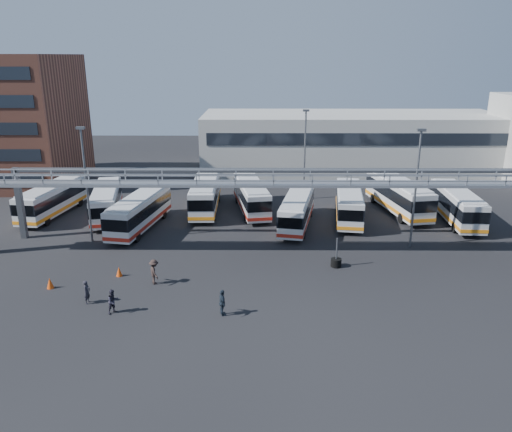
{
  "coord_description": "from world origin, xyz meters",
  "views": [
    {
      "loc": [
        -1.11,
        -33.54,
        15.83
      ],
      "look_at": [
        -1.38,
        6.0,
        3.09
      ],
      "focal_mm": 35.0,
      "sensor_mm": 36.0,
      "label": 1
    }
  ],
  "objects_px": {
    "cone_right": "(119,271)",
    "pedestrian_a": "(87,292)",
    "light_pole_mid": "(416,183)",
    "bus_2": "(140,211)",
    "pedestrian_b": "(113,301)",
    "bus_6": "(349,203)",
    "bus_5": "(297,210)",
    "cone_left": "(50,283)",
    "bus_3": "(206,194)",
    "bus_4": "(251,195)",
    "tire_stack": "(336,262)",
    "pedestrian_c": "(154,272)",
    "bus_8": "(457,204)",
    "bus_0": "(53,198)",
    "light_pole_back": "(305,150)",
    "pedestrian_d": "(222,303)",
    "light_pole_left": "(86,179)",
    "bus_7": "(398,194)",
    "bus_1": "(106,201)"
  },
  "relations": [
    {
      "from": "bus_4",
      "to": "bus_7",
      "type": "distance_m",
      "value": 15.46
    },
    {
      "from": "pedestrian_a",
      "to": "cone_right",
      "type": "xyz_separation_m",
      "value": [
        0.95,
        4.31,
        -0.44
      ]
    },
    {
      "from": "bus_3",
      "to": "bus_8",
      "type": "relative_size",
      "value": 1.03
    },
    {
      "from": "bus_3",
      "to": "pedestrian_a",
      "type": "distance_m",
      "value": 21.89
    },
    {
      "from": "bus_7",
      "to": "pedestrian_a",
      "type": "xyz_separation_m",
      "value": [
        -26.1,
        -20.67,
        -1.12
      ]
    },
    {
      "from": "bus_0",
      "to": "bus_6",
      "type": "height_order",
      "value": "bus_0"
    },
    {
      "from": "pedestrian_c",
      "to": "light_pole_mid",
      "type": "bearing_deg",
      "value": -96.87
    },
    {
      "from": "bus_8",
      "to": "pedestrian_a",
      "type": "bearing_deg",
      "value": -147.48
    },
    {
      "from": "light_pole_left",
      "to": "light_pole_back",
      "type": "xyz_separation_m",
      "value": [
        20.0,
        14.0,
        0.0
      ]
    },
    {
      "from": "tire_stack",
      "to": "bus_5",
      "type": "bearing_deg",
      "value": 103.97
    },
    {
      "from": "bus_2",
      "to": "bus_7",
      "type": "distance_m",
      "value": 26.58
    },
    {
      "from": "cone_right",
      "to": "pedestrian_a",
      "type": "bearing_deg",
      "value": -102.46
    },
    {
      "from": "pedestrian_d",
      "to": "bus_5",
      "type": "bearing_deg",
      "value": -37.95
    },
    {
      "from": "bus_4",
      "to": "pedestrian_d",
      "type": "xyz_separation_m",
      "value": [
        -1.49,
        -22.31,
        -0.89
      ]
    },
    {
      "from": "bus_4",
      "to": "pedestrian_d",
      "type": "bearing_deg",
      "value": -103.8
    },
    {
      "from": "bus_8",
      "to": "pedestrian_d",
      "type": "height_order",
      "value": "bus_8"
    },
    {
      "from": "bus_2",
      "to": "pedestrian_d",
      "type": "height_order",
      "value": "bus_2"
    },
    {
      "from": "pedestrian_a",
      "to": "pedestrian_c",
      "type": "bearing_deg",
      "value": -45.0
    },
    {
      "from": "light_pole_back",
      "to": "bus_1",
      "type": "xyz_separation_m",
      "value": [
        -20.66,
        -6.97,
        -3.98
      ]
    },
    {
      "from": "light_pole_back",
      "to": "pedestrian_b",
      "type": "bearing_deg",
      "value": -118.31
    },
    {
      "from": "cone_left",
      "to": "tire_stack",
      "type": "relative_size",
      "value": 0.33
    },
    {
      "from": "pedestrian_d",
      "to": "cone_right",
      "type": "bearing_deg",
      "value": 35.22
    },
    {
      "from": "pedestrian_b",
      "to": "bus_6",
      "type": "bearing_deg",
      "value": -0.62
    },
    {
      "from": "bus_7",
      "to": "bus_2",
      "type": "bearing_deg",
      "value": -177.43
    },
    {
      "from": "bus_8",
      "to": "light_pole_left",
      "type": "bearing_deg",
      "value": -167.08
    },
    {
      "from": "bus_0",
      "to": "bus_7",
      "type": "bearing_deg",
      "value": 10.06
    },
    {
      "from": "bus_8",
      "to": "cone_left",
      "type": "relative_size",
      "value": 13.82
    },
    {
      "from": "bus_8",
      "to": "bus_4",
      "type": "bearing_deg",
      "value": 174.13
    },
    {
      "from": "bus_8",
      "to": "cone_left",
      "type": "xyz_separation_m",
      "value": [
        -34.48,
        -15.28,
        -1.41
      ]
    },
    {
      "from": "pedestrian_a",
      "to": "cone_right",
      "type": "relative_size",
      "value": 2.21
    },
    {
      "from": "cone_right",
      "to": "tire_stack",
      "type": "bearing_deg",
      "value": 6.47
    },
    {
      "from": "light_pole_mid",
      "to": "bus_2",
      "type": "xyz_separation_m",
      "value": [
        -24.48,
        4.53,
        -3.94
      ]
    },
    {
      "from": "bus_2",
      "to": "bus_8",
      "type": "height_order",
      "value": "bus_8"
    },
    {
      "from": "bus_3",
      "to": "bus_4",
      "type": "distance_m",
      "value": 4.89
    },
    {
      "from": "pedestrian_a",
      "to": "bus_2",
      "type": "bearing_deg",
      "value": 6.83
    },
    {
      "from": "bus_6",
      "to": "pedestrian_c",
      "type": "distance_m",
      "value": 22.45
    },
    {
      "from": "cone_right",
      "to": "bus_6",
      "type": "bearing_deg",
      "value": 35.2
    },
    {
      "from": "bus_3",
      "to": "tire_stack",
      "type": "relative_size",
      "value": 4.64
    },
    {
      "from": "bus_7",
      "to": "bus_8",
      "type": "xyz_separation_m",
      "value": [
        4.96,
        -3.17,
        -0.14
      ]
    },
    {
      "from": "bus_0",
      "to": "pedestrian_c",
      "type": "xyz_separation_m",
      "value": [
        13.74,
        -16.35,
        -0.85
      ]
    },
    {
      "from": "bus_5",
      "to": "cone_left",
      "type": "xyz_separation_m",
      "value": [
        -18.54,
        -13.68,
        -1.31
      ]
    },
    {
      "from": "cone_right",
      "to": "tire_stack",
      "type": "relative_size",
      "value": 0.31
    },
    {
      "from": "bus_0",
      "to": "bus_5",
      "type": "distance_m",
      "value": 25.2
    },
    {
      "from": "pedestrian_c",
      "to": "cone_right",
      "type": "distance_m",
      "value": 3.27
    },
    {
      "from": "cone_left",
      "to": "light_pole_mid",
      "type": "bearing_deg",
      "value": 16.56
    },
    {
      "from": "light_pole_back",
      "to": "bus_1",
      "type": "distance_m",
      "value": 22.17
    },
    {
      "from": "bus_0",
      "to": "bus_1",
      "type": "distance_m",
      "value": 5.83
    },
    {
      "from": "light_pole_mid",
      "to": "bus_7",
      "type": "xyz_separation_m",
      "value": [
        1.5,
        10.11,
        -3.79
      ]
    },
    {
      "from": "bus_6",
      "to": "bus_8",
      "type": "bearing_deg",
      "value": 4.51
    },
    {
      "from": "bus_4",
      "to": "pedestrian_c",
      "type": "height_order",
      "value": "bus_4"
    }
  ]
}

